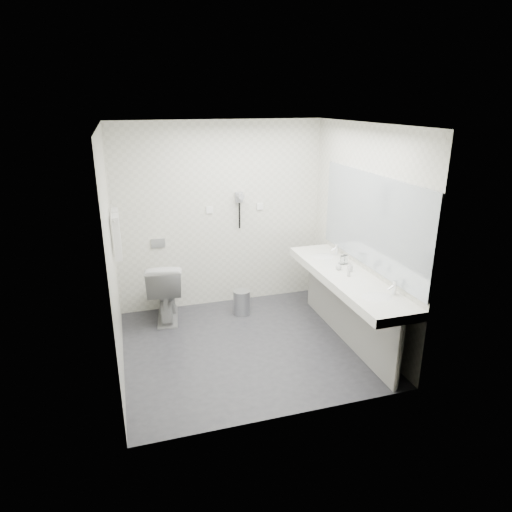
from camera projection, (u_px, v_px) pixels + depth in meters
name	position (u px, v px, depth m)	size (l,w,h in m)	color
floor	(247.00, 346.00, 5.29)	(2.80, 2.80, 0.00)	#2D2D33
ceiling	(246.00, 124.00, 4.47)	(2.80, 2.80, 0.00)	white
wall_back	(221.00, 216.00, 6.06)	(2.80, 2.80, 0.00)	silver
wall_front	(289.00, 290.00, 3.71)	(2.80, 2.80, 0.00)	silver
wall_left	(112.00, 256.00, 4.50)	(2.60, 2.60, 0.00)	silver
wall_right	(362.00, 234.00, 5.27)	(2.60, 2.60, 0.00)	silver
vanity_counter	(346.00, 278.00, 5.16)	(0.55, 2.20, 0.10)	white
vanity_panel	(346.00, 311.00, 5.30)	(0.03, 2.15, 0.75)	gray
vanity_post_near	(399.00, 357.00, 4.37)	(0.06, 0.06, 0.75)	silver
vanity_post_far	(313.00, 279.00, 6.25)	(0.06, 0.06, 0.75)	silver
mirror	(371.00, 221.00, 5.01)	(0.02, 2.20, 1.05)	#B2BCC6
basin_near	(377.00, 298.00, 4.56)	(0.40, 0.31, 0.05)	white
basin_far	(323.00, 257.00, 5.73)	(0.40, 0.31, 0.05)	white
faucet_near	(395.00, 288.00, 4.58)	(0.04, 0.04, 0.15)	silver
faucet_far	(337.00, 249.00, 5.76)	(0.04, 0.04, 0.15)	silver
soap_bottle_a	(350.00, 267.00, 5.21)	(0.05, 0.05, 0.10)	silver
soap_bottle_b	(339.00, 266.00, 5.26)	(0.07, 0.07, 0.09)	silver
soap_bottle_c	(349.00, 272.00, 5.06)	(0.04, 0.04, 0.10)	silver
glass_left	(345.00, 259.00, 5.45)	(0.06, 0.06, 0.11)	silver
glass_right	(342.00, 260.00, 5.43)	(0.06, 0.06, 0.10)	silver
toilet	(165.00, 290.00, 5.85)	(0.45, 0.79, 0.80)	white
flush_plate	(158.00, 243.00, 5.91)	(0.18, 0.02, 0.12)	#B2B5BA
pedal_bin	(242.00, 303.00, 6.04)	(0.23, 0.23, 0.32)	#B2B5BA
bin_lid	(242.00, 291.00, 5.98)	(0.23, 0.23, 0.01)	#B2B5BA
towel_rail	(114.00, 214.00, 4.91)	(0.02, 0.02, 0.62)	silver
towel_near	(117.00, 237.00, 4.86)	(0.07, 0.24, 0.48)	silver
towel_far	(117.00, 230.00, 5.12)	(0.07, 0.24, 0.48)	silver
dryer_cradle	(239.00, 197.00, 6.02)	(0.10, 0.04, 0.14)	#95969A
dryer_barrel	(240.00, 196.00, 5.95)	(0.08, 0.08, 0.14)	#95969A
dryer_cord	(239.00, 216.00, 6.09)	(0.02, 0.02, 0.35)	black
switch_plate_a	(210.00, 210.00, 5.97)	(0.09, 0.02, 0.09)	white
switch_plate_b	(260.00, 206.00, 6.17)	(0.09, 0.02, 0.09)	white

